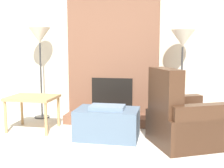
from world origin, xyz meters
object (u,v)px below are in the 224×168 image
(ottoman, at_px, (107,123))
(floor_lamp_right, at_px, (183,42))
(side_table, at_px, (33,101))
(armchair, at_px, (182,122))
(floor_lamp_left, at_px, (40,39))

(ottoman, height_order, floor_lamp_right, floor_lamp_right)
(ottoman, relative_size, side_table, 1.21)
(ottoman, bearing_deg, floor_lamp_right, 41.33)
(ottoman, xyz_separation_m, side_table, (-1.20, 0.19, 0.23))
(armchair, distance_m, side_table, 2.22)
(ottoman, xyz_separation_m, armchair, (1.00, -0.07, 0.08))
(armchair, height_order, floor_lamp_right, floor_lamp_right)
(side_table, bearing_deg, ottoman, -8.85)
(armchair, height_order, floor_lamp_left, floor_lamp_left)
(floor_lamp_left, height_order, floor_lamp_right, floor_lamp_left)
(armchair, bearing_deg, floor_lamp_right, -27.97)
(ottoman, relative_size, floor_lamp_right, 0.56)
(side_table, distance_m, floor_lamp_left, 1.20)
(floor_lamp_right, bearing_deg, armchair, -92.20)
(armchair, bearing_deg, floor_lamp_left, 41.80)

